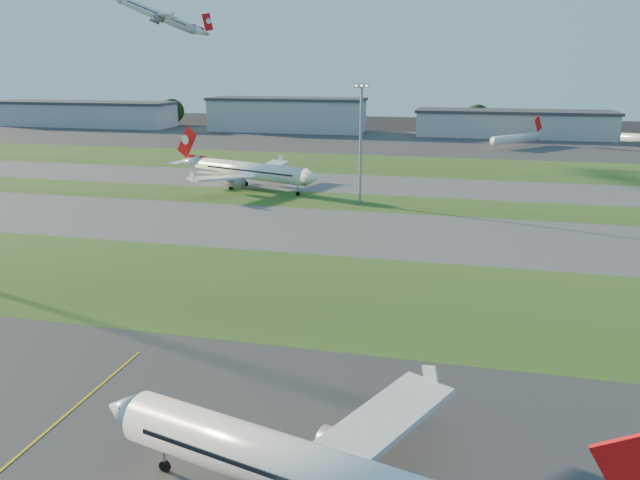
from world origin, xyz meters
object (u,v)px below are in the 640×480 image
(airliner_taxiing, at_px, (249,171))
(airliner_parked, at_px, (320,478))
(mini_jet_near, at_px, (516,138))
(light_mast_centre, at_px, (361,137))

(airliner_taxiing, bearing_deg, airliner_parked, 131.73)
(airliner_parked, xyz_separation_m, mini_jet_near, (24.39, 210.02, -0.76))
(mini_jet_near, relative_size, light_mast_centre, 0.90)
(mini_jet_near, bearing_deg, airliner_taxiing, -174.73)
(airliner_parked, xyz_separation_m, light_mast_centre, (-14.88, 98.98, 10.77))
(airliner_taxiing, bearing_deg, mini_jet_near, -104.75)
(airliner_parked, xyz_separation_m, airliner_taxiing, (-44.40, 109.70, 0.44))
(airliner_taxiing, distance_m, light_mast_centre, 33.06)
(airliner_parked, height_order, airliner_taxiing, airliner_taxiing)
(light_mast_centre, bearing_deg, mini_jet_near, 70.52)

